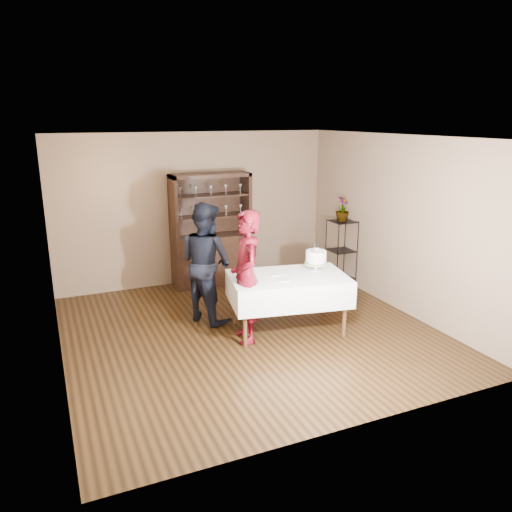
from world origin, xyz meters
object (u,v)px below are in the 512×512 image
(man, at_px, (206,262))
(cake, at_px, (316,258))
(potted_plant, at_px, (342,209))
(woman, at_px, (246,277))
(china_hutch, at_px, (211,248))
(plant_etagere, at_px, (341,250))
(cake_table, at_px, (288,289))

(man, xyz_separation_m, cake, (1.42, -0.76, 0.10))
(potted_plant, bearing_deg, woman, -149.74)
(china_hutch, xyz_separation_m, man, (-0.61, -1.57, 0.23))
(plant_etagere, height_order, woman, woman)
(cake_table, distance_m, potted_plant, 2.32)
(china_hutch, bearing_deg, cake_table, -82.49)
(china_hutch, bearing_deg, woman, -97.76)
(china_hutch, height_order, woman, china_hutch)
(china_hutch, distance_m, man, 1.70)
(cake_table, height_order, woman, woman)
(plant_etagere, height_order, potted_plant, potted_plant)
(cake, bearing_deg, china_hutch, 109.06)
(cake_table, height_order, man, man)
(cake_table, bearing_deg, china_hutch, 97.51)
(cake_table, relative_size, man, 1.00)
(china_hutch, xyz_separation_m, woman, (-0.34, -2.47, 0.23))
(plant_etagere, xyz_separation_m, cake, (-1.27, -1.28, 0.34))
(woman, bearing_deg, man, -154.11)
(china_hutch, bearing_deg, potted_plant, -27.89)
(cake_table, relative_size, cake, 3.92)
(cake_table, bearing_deg, plant_etagere, 37.81)
(china_hutch, relative_size, cake, 4.41)
(china_hutch, height_order, man, china_hutch)
(cake, bearing_deg, cake_table, -169.87)
(woman, relative_size, cake, 3.97)
(plant_etagere, relative_size, cake_table, 0.67)
(woman, bearing_deg, cake, 105.96)
(plant_etagere, bearing_deg, woman, -149.57)
(plant_etagere, distance_m, cake_table, 2.23)
(china_hutch, relative_size, potted_plant, 4.73)
(plant_etagere, bearing_deg, man, -169.04)
(man, bearing_deg, potted_plant, -106.00)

